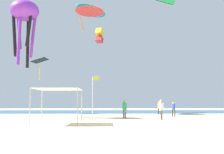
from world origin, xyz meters
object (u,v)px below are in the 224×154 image
(kite_box_yellow, at_px, (99,36))
(kite_delta_red, at_px, (90,9))
(banner_flag, at_px, (93,94))
(person_central, at_px, (161,108))
(kite_inflatable_teal, at_px, (91,11))
(person_rightmost, at_px, (173,108))
(canopy_tent, at_px, (58,90))
(kite_octopus_purple, at_px, (24,14))
(kite_diamond_black, at_px, (40,62))
(person_leftmost, at_px, (159,107))
(person_near_tent, at_px, (125,107))

(kite_box_yellow, distance_m, kite_delta_red, 9.81)
(banner_flag, height_order, kite_delta_red, kite_delta_red)
(kite_box_yellow, bearing_deg, person_central, -54.21)
(kite_box_yellow, xyz_separation_m, kite_inflatable_teal, (-1.28, -4.66, 3.04))
(person_rightmost, distance_m, kite_delta_red, 19.05)
(canopy_tent, distance_m, person_rightmost, 15.48)
(kite_octopus_purple, bearing_deg, kite_diamond_black, -46.06)
(person_leftmost, relative_size, kite_box_yellow, 0.67)
(kite_octopus_purple, bearing_deg, person_near_tent, -148.21)
(person_leftmost, distance_m, person_central, 11.60)
(kite_diamond_black, bearing_deg, person_near_tent, -127.23)
(person_near_tent, distance_m, person_central, 4.10)
(person_central, distance_m, kite_diamond_black, 21.15)
(kite_box_yellow, xyz_separation_m, kite_octopus_purple, (-8.08, -18.08, -2.34))
(kite_inflatable_teal, bearing_deg, person_central, 70.64)
(kite_box_yellow, height_order, kite_octopus_purple, kite_box_yellow)
(canopy_tent, height_order, person_rightmost, canopy_tent)
(person_near_tent, height_order, person_leftmost, person_near_tent)
(kite_box_yellow, distance_m, kite_octopus_purple, 19.95)
(banner_flag, xyz_separation_m, kite_delta_red, (-1.22, 13.55, 12.96))
(canopy_tent, bearing_deg, kite_octopus_purple, 121.46)
(person_leftmost, height_order, kite_box_yellow, kite_box_yellow)
(kite_inflatable_teal, bearing_deg, canopy_tent, 44.44)
(banner_flag, bearing_deg, person_rightmost, 34.97)
(kite_diamond_black, relative_size, kite_inflatable_teal, 0.54)
(person_leftmost, relative_size, person_rightmost, 1.08)
(canopy_tent, relative_size, kite_inflatable_teal, 0.57)
(person_central, relative_size, kite_box_yellow, 0.70)
(kite_box_yellow, bearing_deg, person_leftmost, -32.21)
(kite_octopus_purple, bearing_deg, person_leftmost, -115.75)
(kite_box_yellow, height_order, kite_delta_red, kite_delta_red)
(canopy_tent, xyz_separation_m, kite_octopus_purple, (-5.62, 9.18, 9.05))
(canopy_tent, xyz_separation_m, kite_inflatable_teal, (1.19, 22.60, 14.44))
(canopy_tent, distance_m, kite_inflatable_teal, 26.84)
(person_leftmost, relative_size, kite_delta_red, 0.30)
(person_leftmost, bearing_deg, kite_octopus_purple, -2.04)
(kite_inflatable_teal, bearing_deg, person_rightmost, 87.30)
(kite_octopus_purple, bearing_deg, person_central, -155.49)
(person_central, xyz_separation_m, kite_box_yellow, (-6.33, 22.40, 12.80))
(person_central, xyz_separation_m, person_rightmost, (2.61, 5.51, -0.13))
(canopy_tent, relative_size, person_central, 1.80)
(kite_box_yellow, relative_size, kite_delta_red, 0.45)
(person_leftmost, xyz_separation_m, person_rightmost, (0.40, -5.88, -0.08))
(person_central, xyz_separation_m, banner_flag, (-6.36, -0.76, 1.28))
(person_central, bearing_deg, person_near_tent, 61.34)
(kite_diamond_black, height_order, kite_inflatable_teal, kite_inflatable_teal)
(canopy_tent, relative_size, banner_flag, 0.85)
(person_rightmost, height_order, banner_flag, banner_flag)
(kite_diamond_black, bearing_deg, person_leftmost, -90.74)
(kite_diamond_black, height_order, kite_delta_red, kite_delta_red)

